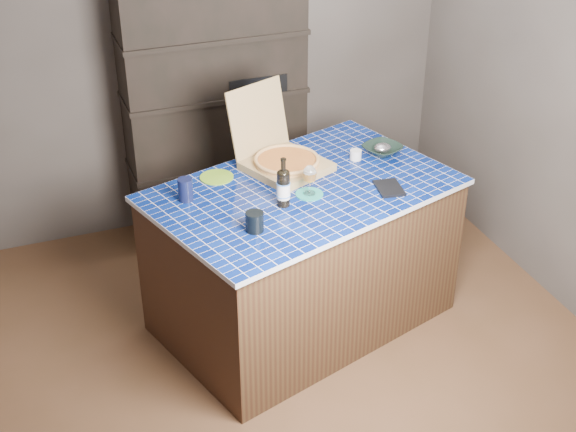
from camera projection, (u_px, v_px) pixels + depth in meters
name	position (u px, v px, depth m)	size (l,w,h in m)	color
room	(296.00, 160.00, 4.04)	(3.50, 3.50, 3.50)	#533623
shelving_unit	(215.00, 111.00, 5.45)	(1.20, 0.41, 1.80)	black
kitchen_island	(302.00, 256.00, 4.73)	(1.91, 1.51, 0.92)	#3F2C19
pizza_box	(284.00, 159.00, 4.66)	(0.57, 0.62, 0.45)	#A38954
mead_bottle	(283.00, 187.00, 4.27)	(0.08, 0.08, 0.28)	black
teal_trivet	(309.00, 194.00, 4.42)	(0.15, 0.15, 0.01)	#198273
wine_glass	(310.00, 175.00, 4.36)	(0.08, 0.08, 0.17)	white
tumbler	(255.00, 222.00, 4.07)	(0.09, 0.09, 0.10)	black
dvd_case	(389.00, 188.00, 4.47)	(0.14, 0.19, 0.02)	black
bowl	(382.00, 149.00, 4.85)	(0.22, 0.22, 0.05)	black
foil_contents	(383.00, 148.00, 4.84)	(0.11, 0.09, 0.05)	silver
white_jar	(356.00, 155.00, 4.78)	(0.07, 0.07, 0.06)	silver
navy_cup	(185.00, 190.00, 4.34)	(0.08, 0.08, 0.13)	black
green_trivet	(217.00, 177.00, 4.59)	(0.19, 0.19, 0.01)	#6C9E21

